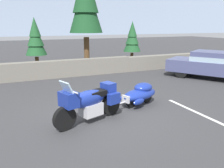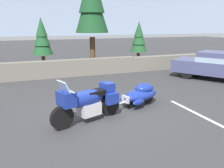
{
  "view_description": "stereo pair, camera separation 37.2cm",
  "coord_description": "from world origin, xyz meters",
  "px_view_note": "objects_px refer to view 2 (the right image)",
  "views": [
    {
      "loc": [
        -2.47,
        -6.43,
        2.73
      ],
      "look_at": [
        0.54,
        0.36,
        0.85
      ],
      "focal_mm": 37.44,
      "sensor_mm": 36.0,
      "label": 1
    },
    {
      "loc": [
        -2.12,
        -6.57,
        2.73
      ],
      "look_at": [
        0.54,
        0.36,
        0.85
      ],
      "focal_mm": 37.44,
      "sensor_mm": 36.0,
      "label": 2
    }
  ],
  "objects_px": {
    "pine_tree_far_right": "(139,38)",
    "sedan_at_right_edge": "(222,65)",
    "pine_tree_secondary": "(42,38)",
    "car_shaped_trailer": "(141,94)",
    "touring_motorcycle": "(87,101)"
  },
  "relations": [
    {
      "from": "car_shaped_trailer",
      "to": "sedan_at_right_edge",
      "type": "xyz_separation_m",
      "value": [
        5.66,
        2.01,
        0.36
      ]
    },
    {
      "from": "car_shaped_trailer",
      "to": "pine_tree_secondary",
      "type": "xyz_separation_m",
      "value": [
        -2.57,
        7.49,
        1.58
      ]
    },
    {
      "from": "touring_motorcycle",
      "to": "pine_tree_secondary",
      "type": "xyz_separation_m",
      "value": [
        -0.47,
        8.21,
        1.37
      ]
    },
    {
      "from": "car_shaped_trailer",
      "to": "pine_tree_secondary",
      "type": "relative_size",
      "value": 0.69
    },
    {
      "from": "sedan_at_right_edge",
      "to": "touring_motorcycle",
      "type": "bearing_deg",
      "value": -160.59
    },
    {
      "from": "pine_tree_secondary",
      "to": "pine_tree_far_right",
      "type": "xyz_separation_m",
      "value": [
        6.29,
        -0.09,
        -0.12
      ]
    },
    {
      "from": "touring_motorcycle",
      "to": "car_shaped_trailer",
      "type": "relative_size",
      "value": 1.01
    },
    {
      "from": "pine_tree_secondary",
      "to": "sedan_at_right_edge",
      "type": "bearing_deg",
      "value": -33.67
    },
    {
      "from": "touring_motorcycle",
      "to": "car_shaped_trailer",
      "type": "xyz_separation_m",
      "value": [
        2.1,
        0.72,
        -0.21
      ]
    },
    {
      "from": "pine_tree_far_right",
      "to": "car_shaped_trailer",
      "type": "bearing_deg",
      "value": -116.65
    },
    {
      "from": "pine_tree_far_right",
      "to": "sedan_at_right_edge",
      "type": "bearing_deg",
      "value": -70.21
    },
    {
      "from": "touring_motorcycle",
      "to": "pine_tree_secondary",
      "type": "distance_m",
      "value": 8.34
    },
    {
      "from": "car_shaped_trailer",
      "to": "pine_tree_far_right",
      "type": "distance_m",
      "value": 8.41
    },
    {
      "from": "sedan_at_right_edge",
      "to": "pine_tree_secondary",
      "type": "height_order",
      "value": "pine_tree_secondary"
    },
    {
      "from": "car_shaped_trailer",
      "to": "pine_tree_secondary",
      "type": "bearing_deg",
      "value": 108.93
    }
  ]
}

